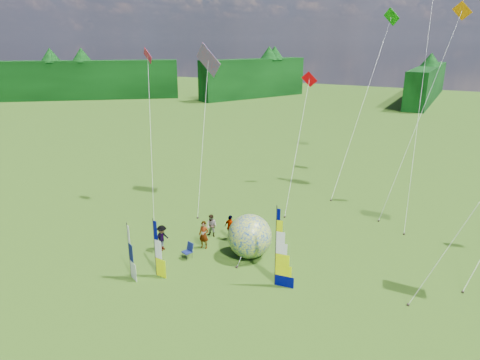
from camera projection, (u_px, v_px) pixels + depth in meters
The scene contains 17 objects.
ground at pixel (219, 308), 21.61m from camera, with size 220.00×220.00×0.00m, color #46711E.
treeline_ring at pixel (218, 236), 20.35m from camera, with size 210.00×210.00×8.00m, color #0B4510, non-canonical shape.
feather_banner_main at pixel (276, 248), 22.94m from camera, with size 1.24×0.10×4.55m, color #000355, non-canonical shape.
side_banner_left at pixel (155, 248), 24.09m from camera, with size 0.96×0.10×3.42m, color #D8E800, non-canonical shape.
side_banner_far at pixel (129, 251), 23.96m from camera, with size 0.96×0.10×3.24m, color white, non-canonical shape.
bol_inflatable at pixel (250, 236), 26.33m from camera, with size 2.74×2.74×2.74m, color navy.
spectator_a at pixel (204, 235), 27.52m from camera, with size 0.68×0.44×1.86m, color #66594C.
spectator_b at pixel (212, 226), 29.19m from camera, with size 0.77×0.38×1.58m, color #66594C.
spectator_c at pixel (162, 238), 27.28m from camera, with size 1.10×0.41×1.70m, color #66594C.
spectator_d at pixel (230, 227), 28.78m from camera, with size 1.01×0.41×1.72m, color #66594C.
camp_chair at pixel (187, 251), 26.33m from camera, with size 0.58×0.58×1.01m, color #0E1744, non-canonical shape.
kite_whale at pixel (424, 72), 31.77m from camera, with size 4.41×15.20×21.10m, color black, non-canonical shape.
kite_rainbow_delta at pixel (203, 121), 33.33m from camera, with size 7.32×10.77×13.59m, color #E83855, non-canonical shape.
small_kite_red at pixel (298, 136), 34.90m from camera, with size 4.06×11.18×10.69m, color #C60006, non-canonical shape.
small_kite_orange at pixel (421, 109), 31.37m from camera, with size 5.39×8.96×16.01m, color orange, non-canonical shape.
small_kite_pink at pixel (150, 130), 32.04m from camera, with size 5.35×6.41×12.78m, color #D11B45, non-canonical shape.
small_kite_green at pixel (364, 95), 37.93m from camera, with size 4.01×14.62×16.29m, color #159D0D, non-canonical shape.
Camera 1 is at (9.76, -15.71, 12.97)m, focal length 32.00 mm.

